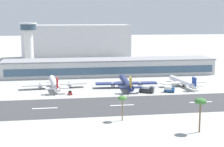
{
  "coord_description": "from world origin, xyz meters",
  "views": [
    {
      "loc": [
        -34.04,
        -174.86,
        43.08
      ],
      "look_at": [
        0.36,
        39.23,
        9.0
      ],
      "focal_mm": 57.4,
      "sensor_mm": 36.0,
      "label": 1
    }
  ],
  "objects_px": {
    "distant_hotel_block": "(76,41)",
    "terminal_building": "(110,67)",
    "service_baggage_tug_1": "(70,93)",
    "palm_tree_2": "(122,99)",
    "airliner_red_tail_gate_0": "(55,84)",
    "airliner_navy_tail_gate_2": "(183,82)",
    "control_tower": "(29,41)",
    "airliner_gold_tail_gate_1": "(126,83)",
    "service_box_truck_0": "(169,89)",
    "palm_tree_0": "(200,102)",
    "service_fuel_truck_2": "(147,89)"
  },
  "relations": [
    {
      "from": "terminal_building",
      "to": "palm_tree_2",
      "type": "relative_size",
      "value": 14.77
    },
    {
      "from": "palm_tree_2",
      "to": "airliner_gold_tail_gate_1",
      "type": "bearing_deg",
      "value": 77.19
    },
    {
      "from": "service_baggage_tug_1",
      "to": "service_fuel_truck_2",
      "type": "height_order",
      "value": "service_fuel_truck_2"
    },
    {
      "from": "terminal_building",
      "to": "service_box_truck_0",
      "type": "distance_m",
      "value": 72.8
    },
    {
      "from": "airliner_red_tail_gate_0",
      "to": "palm_tree_2",
      "type": "bearing_deg",
      "value": -164.32
    },
    {
      "from": "distant_hotel_block",
      "to": "terminal_building",
      "type": "bearing_deg",
      "value": -81.87
    },
    {
      "from": "service_fuel_truck_2",
      "to": "airliner_red_tail_gate_0",
      "type": "bearing_deg",
      "value": -167.15
    },
    {
      "from": "service_fuel_truck_2",
      "to": "distant_hotel_block",
      "type": "bearing_deg",
      "value": 133.07
    },
    {
      "from": "terminal_building",
      "to": "airliner_gold_tail_gate_1",
      "type": "height_order",
      "value": "terminal_building"
    },
    {
      "from": "distant_hotel_block",
      "to": "service_fuel_truck_2",
      "type": "xyz_separation_m",
      "value": [
        28.55,
        -189.86,
        -15.54
      ]
    },
    {
      "from": "service_box_truck_0",
      "to": "palm_tree_2",
      "type": "height_order",
      "value": "palm_tree_2"
    },
    {
      "from": "airliner_gold_tail_gate_1",
      "to": "service_fuel_truck_2",
      "type": "relative_size",
      "value": 5.33
    },
    {
      "from": "palm_tree_0",
      "to": "palm_tree_2",
      "type": "relative_size",
      "value": 1.24
    },
    {
      "from": "control_tower",
      "to": "airliner_red_tail_gate_0",
      "type": "bearing_deg",
      "value": -77.34
    },
    {
      "from": "control_tower",
      "to": "airliner_gold_tail_gate_1",
      "type": "distance_m",
      "value": 119.49
    },
    {
      "from": "service_box_truck_0",
      "to": "palm_tree_0",
      "type": "relative_size",
      "value": 0.49
    },
    {
      "from": "distant_hotel_block",
      "to": "control_tower",
      "type": "bearing_deg",
      "value": -120.79
    },
    {
      "from": "airliner_navy_tail_gate_2",
      "to": "palm_tree_2",
      "type": "relative_size",
      "value": 3.64
    },
    {
      "from": "airliner_red_tail_gate_0",
      "to": "service_fuel_truck_2",
      "type": "distance_m",
      "value": 56.48
    },
    {
      "from": "airliner_gold_tail_gate_1",
      "to": "palm_tree_0",
      "type": "height_order",
      "value": "palm_tree_0"
    },
    {
      "from": "distant_hotel_block",
      "to": "service_baggage_tug_1",
      "type": "xyz_separation_m",
      "value": [
        -15.37,
        -188.29,
        -16.52
      ]
    },
    {
      "from": "distant_hotel_block",
      "to": "airliner_gold_tail_gate_1",
      "type": "xyz_separation_m",
      "value": [
        19.89,
        -173.64,
        -14.56
      ]
    },
    {
      "from": "control_tower",
      "to": "airliner_navy_tail_gate_2",
      "type": "bearing_deg",
      "value": -44.49
    },
    {
      "from": "service_box_truck_0",
      "to": "palm_tree_0",
      "type": "height_order",
      "value": "palm_tree_0"
    },
    {
      "from": "service_fuel_truck_2",
      "to": "service_baggage_tug_1",
      "type": "bearing_deg",
      "value": -147.53
    },
    {
      "from": "airliner_gold_tail_gate_1",
      "to": "airliner_navy_tail_gate_2",
      "type": "height_order",
      "value": "airliner_gold_tail_gate_1"
    },
    {
      "from": "control_tower",
      "to": "airliner_red_tail_gate_0",
      "type": "relative_size",
      "value": 0.87
    },
    {
      "from": "control_tower",
      "to": "service_box_truck_0",
      "type": "bearing_deg",
      "value": -53.0
    },
    {
      "from": "terminal_building",
      "to": "airliner_red_tail_gate_0",
      "type": "height_order",
      "value": "terminal_building"
    },
    {
      "from": "terminal_building",
      "to": "palm_tree_2",
      "type": "bearing_deg",
      "value": -96.31
    },
    {
      "from": "service_baggage_tug_1",
      "to": "airliner_navy_tail_gate_2",
      "type": "bearing_deg",
      "value": -93.21
    },
    {
      "from": "terminal_building",
      "to": "service_fuel_truck_2",
      "type": "relative_size",
      "value": 18.69
    },
    {
      "from": "control_tower",
      "to": "service_fuel_truck_2",
      "type": "relative_size",
      "value": 4.56
    },
    {
      "from": "airliner_red_tail_gate_0",
      "to": "airliner_navy_tail_gate_2",
      "type": "distance_m",
      "value": 80.45
    },
    {
      "from": "service_baggage_tug_1",
      "to": "airliner_gold_tail_gate_1",
      "type": "bearing_deg",
      "value": -81.25
    },
    {
      "from": "airliner_navy_tail_gate_2",
      "to": "service_fuel_truck_2",
      "type": "xyz_separation_m",
      "value": [
        -27.75,
        -14.97,
        -0.58
      ]
    },
    {
      "from": "service_baggage_tug_1",
      "to": "palm_tree_2",
      "type": "distance_m",
      "value": 58.62
    },
    {
      "from": "airliner_navy_tail_gate_2",
      "to": "palm_tree_0",
      "type": "xyz_separation_m",
      "value": [
        -26.15,
        -87.93,
        8.95
      ]
    },
    {
      "from": "distant_hotel_block",
      "to": "service_baggage_tug_1",
      "type": "bearing_deg",
      "value": -94.67
    },
    {
      "from": "airliner_navy_tail_gate_2",
      "to": "service_fuel_truck_2",
      "type": "bearing_deg",
      "value": 113.32
    },
    {
      "from": "distant_hotel_block",
      "to": "airliner_red_tail_gate_0",
      "type": "height_order",
      "value": "distant_hotel_block"
    },
    {
      "from": "control_tower",
      "to": "terminal_building",
      "type": "bearing_deg",
      "value": -36.89
    },
    {
      "from": "distant_hotel_block",
      "to": "palm_tree_2",
      "type": "distance_m",
      "value": 243.11
    },
    {
      "from": "airliner_navy_tail_gate_2",
      "to": "service_fuel_truck_2",
      "type": "distance_m",
      "value": 31.54
    },
    {
      "from": "airliner_red_tail_gate_0",
      "to": "airliner_navy_tail_gate_2",
      "type": "bearing_deg",
      "value": -99.3
    },
    {
      "from": "palm_tree_0",
      "to": "airliner_gold_tail_gate_1",
      "type": "bearing_deg",
      "value": 96.56
    },
    {
      "from": "airliner_navy_tail_gate_2",
      "to": "distant_hotel_block",
      "type": "bearing_deg",
      "value": 12.82
    },
    {
      "from": "airliner_gold_tail_gate_1",
      "to": "airliner_navy_tail_gate_2",
      "type": "bearing_deg",
      "value": -88.5
    },
    {
      "from": "service_fuel_truck_2",
      "to": "airliner_gold_tail_gate_1",
      "type": "bearing_deg",
      "value": 152.62
    },
    {
      "from": "palm_tree_0",
      "to": "service_baggage_tug_1",
      "type": "bearing_deg",
      "value": 121.41
    }
  ]
}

